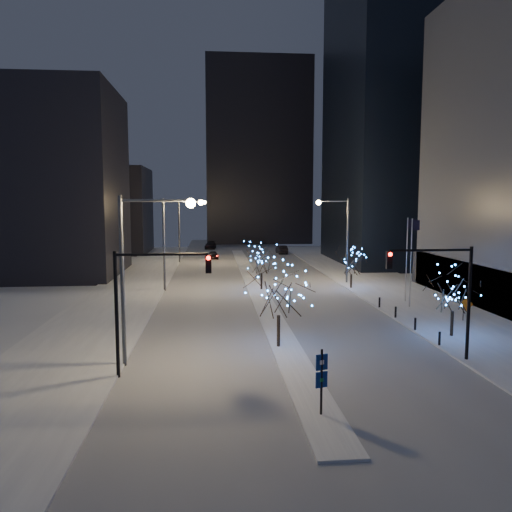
{
  "coord_description": "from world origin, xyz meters",
  "views": [
    {
      "loc": [
        -4.76,
        -27.12,
        9.63
      ],
      "look_at": [
        -1.06,
        15.25,
        5.0
      ],
      "focal_mm": 35.0,
      "sensor_mm": 36.0,
      "label": 1
    }
  ],
  "objects": [
    {
      "name": "west_sidewalk",
      "position": [
        -14.0,
        20.0,
        0.07
      ],
      "size": [
        8.0,
        90.0,
        0.15
      ],
      "primitive_type": "cube",
      "color": "white",
      "rests_on": "ground"
    },
    {
      "name": "construction_sign",
      "position": [
        15.43,
        10.52,
        1.28
      ],
      "size": [
        1.13,
        0.18,
        1.87
      ],
      "rotation": [
        0.0,
        0.0,
        -0.13
      ],
      "color": "black",
      "rests_on": "east_sidewalk"
    },
    {
      "name": "road",
      "position": [
        0.0,
        35.0,
        0.01
      ],
      "size": [
        20.0,
        130.0,
        0.02
      ],
      "primitive_type": "cube",
      "color": "#9FA3AD",
      "rests_on": "ground"
    },
    {
      "name": "car_far",
      "position": [
        -5.19,
        75.38,
        0.76
      ],
      "size": [
        2.51,
        5.35,
        1.51
      ],
      "primitive_type": "imported",
      "rotation": [
        0.0,
        0.0,
        -0.08
      ],
      "color": "black",
      "rests_on": "ground"
    },
    {
      "name": "street_lamp_east",
      "position": [
        10.08,
        30.0,
        6.45
      ],
      "size": [
        3.9,
        0.56,
        10.0
      ],
      "color": "#595E66",
      "rests_on": "ground"
    },
    {
      "name": "holiday_tree_median_far",
      "position": [
        0.5,
        26.29,
        3.43
      ],
      "size": [
        4.29,
        4.29,
        5.11
      ],
      "color": "black",
      "rests_on": "median"
    },
    {
      "name": "east_sidewalk",
      "position": [
        15.0,
        20.0,
        0.07
      ],
      "size": [
        10.0,
        90.0,
        0.15
      ],
      "primitive_type": "cube",
      "color": "white",
      "rests_on": "ground"
    },
    {
      "name": "holiday_tree_plaza_far",
      "position": [
        10.5,
        26.36,
        3.06
      ],
      "size": [
        4.83,
        4.83,
        4.59
      ],
      "color": "black",
      "rests_on": "east_sidewalk"
    },
    {
      "name": "filler_west_near",
      "position": [
        -28.0,
        40.0,
        12.0
      ],
      "size": [
        22.0,
        18.0,
        24.0
      ],
      "primitive_type": "cube",
      "color": "black",
      "rests_on": "ground"
    },
    {
      "name": "horizon_block",
      "position": [
        6.0,
        92.0,
        21.0
      ],
      "size": [
        24.0,
        14.0,
        42.0
      ],
      "primitive_type": "cube",
      "color": "black",
      "rests_on": "ground"
    },
    {
      "name": "holiday_tree_plaza_near",
      "position": [
        12.13,
        6.21,
        3.34
      ],
      "size": [
        4.22,
        4.22,
        4.91
      ],
      "color": "black",
      "rests_on": "east_sidewalk"
    },
    {
      "name": "holiday_tree_median_near",
      "position": [
        -0.5,
        4.67,
        3.92
      ],
      "size": [
        5.63,
        5.63,
        5.81
      ],
      "color": "black",
      "rests_on": "median"
    },
    {
      "name": "traffic_signal_west",
      "position": [
        -8.44,
        -0.0,
        4.76
      ],
      "size": [
        5.26,
        0.43,
        7.0
      ],
      "color": "black",
      "rests_on": "ground"
    },
    {
      "name": "traffic_signal_east",
      "position": [
        8.94,
        1.0,
        4.76
      ],
      "size": [
        5.26,
        0.43,
        7.0
      ],
      "color": "black",
      "rests_on": "ground"
    },
    {
      "name": "ground",
      "position": [
        0.0,
        0.0,
        0.0
      ],
      "size": [
        160.0,
        160.0,
        0.0
      ],
      "primitive_type": "plane",
      "color": "white",
      "rests_on": "ground"
    },
    {
      "name": "car_near",
      "position": [
        -4.67,
        57.21,
        0.66
      ],
      "size": [
        1.83,
        3.97,
        1.32
      ],
      "primitive_type": "imported",
      "rotation": [
        0.0,
        0.0,
        0.07
      ],
      "color": "black",
      "rests_on": "ground"
    },
    {
      "name": "filler_west_far",
      "position": [
        -26.0,
        70.0,
        8.0
      ],
      "size": [
        18.0,
        16.0,
        16.0
      ],
      "primitive_type": "cube",
      "color": "black",
      "rests_on": "ground"
    },
    {
      "name": "car_mid",
      "position": [
        8.05,
        64.48,
        0.78
      ],
      "size": [
        1.79,
        4.78,
        1.56
      ],
      "primitive_type": "imported",
      "rotation": [
        0.0,
        0.0,
        3.17
      ],
      "color": "black",
      "rests_on": "ground"
    },
    {
      "name": "street_lamp_w_mid",
      "position": [
        -8.94,
        27.0,
        6.5
      ],
      "size": [
        4.4,
        0.56,
        10.0
      ],
      "color": "#595E66",
      "rests_on": "ground"
    },
    {
      "name": "median",
      "position": [
        0.0,
        30.0,
        0.07
      ],
      "size": [
        2.0,
        80.0,
        0.15
      ],
      "primitive_type": "cube",
      "color": "white",
      "rests_on": "ground"
    },
    {
      "name": "flagpoles",
      "position": [
        13.37,
        17.25,
        4.8
      ],
      "size": [
        1.35,
        2.6,
        8.0
      ],
      "color": "silver",
      "rests_on": "east_sidewalk"
    },
    {
      "name": "wayfinding_sign",
      "position": [
        0.01,
        -6.0,
        1.93
      ],
      "size": [
        0.56,
        0.22,
        3.14
      ],
      "rotation": [
        0.0,
        0.0,
        0.27
      ],
      "color": "black",
      "rests_on": "ground"
    },
    {
      "name": "street_lamp_w_near",
      "position": [
        -8.94,
        2.0,
        6.5
      ],
      "size": [
        4.4,
        0.56,
        10.0
      ],
      "color": "#595E66",
      "rests_on": "ground"
    },
    {
      "name": "street_lamp_w_far",
      "position": [
        -8.94,
        52.0,
        6.5
      ],
      "size": [
        4.4,
        0.56,
        10.0
      ],
      "color": "#595E66",
      "rests_on": "ground"
    },
    {
      "name": "bollards",
      "position": [
        10.2,
        10.0,
        0.6
      ],
      "size": [
        0.16,
        12.16,
        0.9
      ],
      "color": "black",
      "rests_on": "east_sidewalk"
    }
  ]
}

